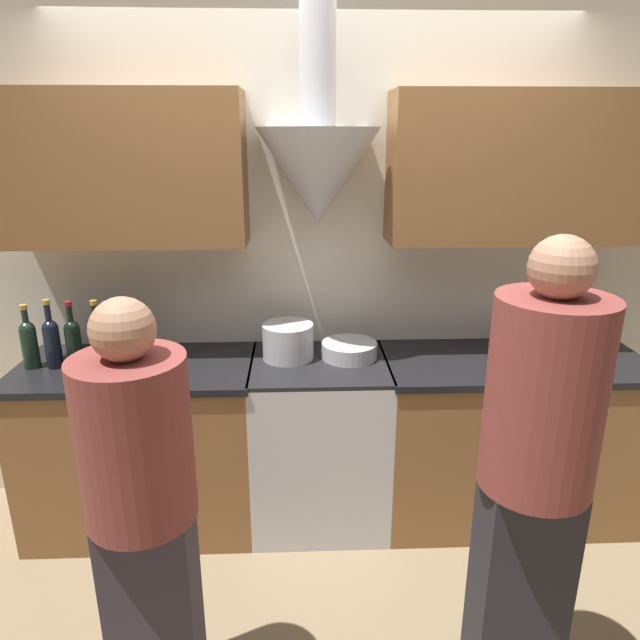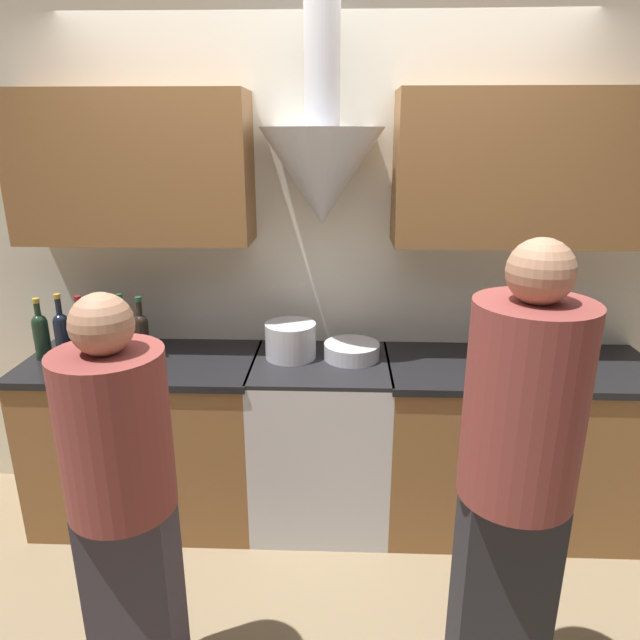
{
  "view_description": "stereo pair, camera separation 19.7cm",
  "coord_description": "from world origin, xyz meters",
  "px_view_note": "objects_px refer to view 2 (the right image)",
  "views": [
    {
      "loc": [
        -0.1,
        -2.25,
        1.96
      ],
      "look_at": [
        0.0,
        0.26,
        1.13
      ],
      "focal_mm": 32.0,
      "sensor_mm": 36.0,
      "label": 1
    },
    {
      "loc": [
        0.1,
        -2.25,
        1.96
      ],
      "look_at": [
        0.0,
        0.26,
        1.13
      ],
      "focal_mm": 32.0,
      "sensor_mm": 36.0,
      "label": 2
    }
  ],
  "objects_px": {
    "stove_range": "(321,440)",
    "orange_fruit": "(514,345)",
    "mixing_bowl": "(352,351)",
    "wine_bottle_0": "(41,334)",
    "wine_bottle_4": "(123,332)",
    "person_foreground_right": "(514,484)",
    "wine_bottle_5": "(142,334)",
    "wine_bottle_2": "(82,334)",
    "wine_bottle_3": "(106,334)",
    "stock_pot": "(291,340)",
    "person_foreground_left": "(124,500)",
    "wine_bottle_1": "(62,334)"
  },
  "relations": [
    {
      "from": "stove_range",
      "to": "orange_fruit",
      "type": "bearing_deg",
      "value": 9.11
    },
    {
      "from": "mixing_bowl",
      "to": "wine_bottle_0",
      "type": "bearing_deg",
      "value": -177.66
    },
    {
      "from": "wine_bottle_4",
      "to": "person_foreground_right",
      "type": "bearing_deg",
      "value": -34.18
    },
    {
      "from": "mixing_bowl",
      "to": "wine_bottle_5",
      "type": "bearing_deg",
      "value": -177.06
    },
    {
      "from": "wine_bottle_4",
      "to": "wine_bottle_2",
      "type": "bearing_deg",
      "value": -172.54
    },
    {
      "from": "wine_bottle_4",
      "to": "person_foreground_right",
      "type": "distance_m",
      "value": 1.95
    },
    {
      "from": "stove_range",
      "to": "wine_bottle_5",
      "type": "bearing_deg",
      "value": -179.89
    },
    {
      "from": "wine_bottle_3",
      "to": "wine_bottle_4",
      "type": "bearing_deg",
      "value": 0.45
    },
    {
      "from": "stove_range",
      "to": "person_foreground_right",
      "type": "relative_size",
      "value": 0.52
    },
    {
      "from": "stock_pot",
      "to": "person_foreground_left",
      "type": "xyz_separation_m",
      "value": [
        -0.44,
        -1.13,
        -0.14
      ]
    },
    {
      "from": "wine_bottle_0",
      "to": "person_foreground_left",
      "type": "relative_size",
      "value": 0.21
    },
    {
      "from": "wine_bottle_5",
      "to": "stock_pot",
      "type": "height_order",
      "value": "wine_bottle_5"
    },
    {
      "from": "stock_pot",
      "to": "person_foreground_left",
      "type": "bearing_deg",
      "value": -111.37
    },
    {
      "from": "wine_bottle_1",
      "to": "wine_bottle_5",
      "type": "relative_size",
      "value": 1.05
    },
    {
      "from": "mixing_bowl",
      "to": "person_foreground_left",
      "type": "relative_size",
      "value": 0.18
    },
    {
      "from": "wine_bottle_5",
      "to": "stove_range",
      "type": "bearing_deg",
      "value": 0.11
    },
    {
      "from": "wine_bottle_1",
      "to": "orange_fruit",
      "type": "bearing_deg",
      "value": 4.39
    },
    {
      "from": "wine_bottle_0",
      "to": "person_foreground_right",
      "type": "height_order",
      "value": "person_foreground_right"
    },
    {
      "from": "wine_bottle_1",
      "to": "mixing_bowl",
      "type": "height_order",
      "value": "wine_bottle_1"
    },
    {
      "from": "wine_bottle_0",
      "to": "stock_pot",
      "type": "bearing_deg",
      "value": 3.14
    },
    {
      "from": "stock_pot",
      "to": "wine_bottle_3",
      "type": "bearing_deg",
      "value": -176.96
    },
    {
      "from": "orange_fruit",
      "to": "person_foreground_right",
      "type": "height_order",
      "value": "person_foreground_right"
    },
    {
      "from": "wine_bottle_4",
      "to": "wine_bottle_1",
      "type": "bearing_deg",
      "value": -175.33
    },
    {
      "from": "stove_range",
      "to": "orange_fruit",
      "type": "distance_m",
      "value": 1.11
    },
    {
      "from": "mixing_bowl",
      "to": "orange_fruit",
      "type": "xyz_separation_m",
      "value": [
        0.83,
        0.11,
        0.0
      ]
    },
    {
      "from": "wine_bottle_3",
      "to": "person_foreground_left",
      "type": "bearing_deg",
      "value": -66.51
    },
    {
      "from": "wine_bottle_2",
      "to": "mixing_bowl",
      "type": "relative_size",
      "value": 1.18
    },
    {
      "from": "orange_fruit",
      "to": "person_foreground_left",
      "type": "distance_m",
      "value": 2.01
    },
    {
      "from": "wine_bottle_4",
      "to": "orange_fruit",
      "type": "relative_size",
      "value": 3.96
    },
    {
      "from": "wine_bottle_3",
      "to": "wine_bottle_5",
      "type": "relative_size",
      "value": 1.01
    },
    {
      "from": "wine_bottle_0",
      "to": "stock_pot",
      "type": "xyz_separation_m",
      "value": [
        1.23,
        0.07,
        -0.04
      ]
    },
    {
      "from": "wine_bottle_0",
      "to": "wine_bottle_5",
      "type": "xyz_separation_m",
      "value": [
        0.5,
        0.01,
        0.0
      ]
    },
    {
      "from": "stove_range",
      "to": "wine_bottle_0",
      "type": "xyz_separation_m",
      "value": [
        -1.38,
        -0.01,
        0.57
      ]
    },
    {
      "from": "wine_bottle_0",
      "to": "wine_bottle_5",
      "type": "bearing_deg",
      "value": 1.09
    },
    {
      "from": "wine_bottle_2",
      "to": "orange_fruit",
      "type": "bearing_deg",
      "value": 4.63
    },
    {
      "from": "wine_bottle_0",
      "to": "mixing_bowl",
      "type": "bearing_deg",
      "value": 2.34
    },
    {
      "from": "stove_range",
      "to": "mixing_bowl",
      "type": "bearing_deg",
      "value": 18.57
    },
    {
      "from": "mixing_bowl",
      "to": "person_foreground_left",
      "type": "distance_m",
      "value": 1.36
    },
    {
      "from": "orange_fruit",
      "to": "wine_bottle_4",
      "type": "bearing_deg",
      "value": -175.65
    },
    {
      "from": "wine_bottle_2",
      "to": "wine_bottle_4",
      "type": "height_order",
      "value": "wine_bottle_4"
    },
    {
      "from": "wine_bottle_2",
      "to": "person_foreground_left",
      "type": "xyz_separation_m",
      "value": [
        0.58,
        -1.06,
        -0.18
      ]
    },
    {
      "from": "wine_bottle_2",
      "to": "person_foreground_left",
      "type": "height_order",
      "value": "person_foreground_left"
    },
    {
      "from": "mixing_bowl",
      "to": "orange_fruit",
      "type": "distance_m",
      "value": 0.84
    },
    {
      "from": "wine_bottle_2",
      "to": "orange_fruit",
      "type": "relative_size",
      "value": 3.89
    },
    {
      "from": "wine_bottle_0",
      "to": "wine_bottle_3",
      "type": "height_order",
      "value": "wine_bottle_3"
    },
    {
      "from": "stock_pot",
      "to": "orange_fruit",
      "type": "distance_m",
      "value": 1.14
    },
    {
      "from": "wine_bottle_2",
      "to": "person_foreground_left",
      "type": "relative_size",
      "value": 0.22
    },
    {
      "from": "wine_bottle_3",
      "to": "orange_fruit",
      "type": "relative_size",
      "value": 3.85
    },
    {
      "from": "stock_pot",
      "to": "person_foreground_right",
      "type": "height_order",
      "value": "person_foreground_right"
    },
    {
      "from": "wine_bottle_5",
      "to": "person_foreground_right",
      "type": "xyz_separation_m",
      "value": [
        1.52,
        -1.09,
        -0.08
      ]
    }
  ]
}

